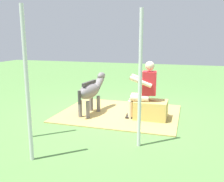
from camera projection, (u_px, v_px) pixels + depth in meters
name	position (u px, v px, depth m)	size (l,w,h in m)	color
ground_plane	(118.00, 114.00, 6.10)	(24.00, 24.00, 0.00)	#568442
hay_patch	(119.00, 113.00, 6.14)	(2.80, 2.25, 0.02)	tan
hay_bale	(151.00, 110.00, 5.69)	(0.72, 0.54, 0.43)	tan
person_seated	(144.00, 88.00, 5.62)	(0.69, 0.46, 1.31)	beige
pony_standing	(91.00, 91.00, 6.01)	(0.40, 1.35, 0.94)	slate
tent_pole_left	(140.00, 81.00, 4.10)	(0.06, 0.06, 2.27)	silver
tent_pole_right	(26.00, 77.00, 4.48)	(0.06, 0.06, 2.27)	silver
tent_pole_mid	(27.00, 86.00, 3.61)	(0.06, 0.06, 2.27)	silver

